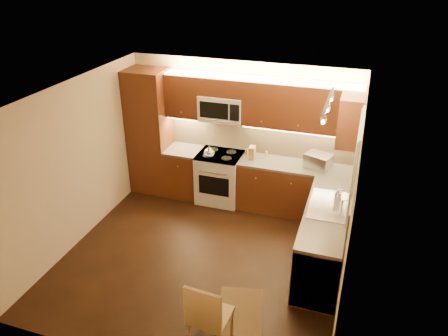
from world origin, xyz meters
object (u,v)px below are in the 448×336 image
(sink, at_px, (329,201))
(dining_chair, at_px, (210,314))
(soap_bottle, at_px, (338,194))
(stove, at_px, (220,177))
(toaster_oven, at_px, (318,161))
(knife_block, at_px, (252,153))
(microwave, at_px, (222,108))
(kettle, at_px, (209,151))

(sink, xyz_separation_m, dining_chair, (-1.03, -2.05, -0.49))
(soap_bottle, bearing_deg, stove, 158.89)
(sink, bearing_deg, dining_chair, -116.69)
(soap_bottle, distance_m, dining_chair, 2.56)
(sink, bearing_deg, toaster_oven, 104.67)
(sink, bearing_deg, stove, 150.64)
(stove, bearing_deg, dining_chair, -73.08)
(soap_bottle, bearing_deg, knife_block, 150.33)
(toaster_oven, height_order, knife_block, toaster_oven)
(microwave, xyz_separation_m, dining_chair, (0.97, -3.31, -1.23))
(kettle, height_order, knife_block, kettle)
(sink, height_order, soap_bottle, soap_bottle)
(knife_block, bearing_deg, sink, -42.20)
(toaster_oven, distance_m, dining_chair, 3.34)
(stove, distance_m, dining_chair, 3.32)
(kettle, distance_m, toaster_oven, 1.85)
(microwave, relative_size, toaster_oven, 1.86)
(stove, height_order, kettle, kettle)
(microwave, bearing_deg, soap_bottle, -27.19)
(toaster_oven, relative_size, dining_chair, 0.42)
(sink, distance_m, kettle, 2.35)
(stove, xyz_separation_m, microwave, (0.00, 0.14, 1.26))
(soap_bottle, relative_size, dining_chair, 0.21)
(knife_block, bearing_deg, microwave, 167.59)
(knife_block, height_order, dining_chair, knife_block)
(toaster_oven, relative_size, knife_block, 1.85)
(microwave, distance_m, knife_block, 0.92)
(microwave, xyz_separation_m, knife_block, (0.57, -0.10, -0.71))
(kettle, distance_m, dining_chair, 3.27)
(stove, distance_m, microwave, 1.27)
(microwave, distance_m, sink, 2.48)
(stove, bearing_deg, knife_block, 3.95)
(kettle, relative_size, soap_bottle, 1.00)
(soap_bottle, bearing_deg, kettle, 163.57)
(stove, bearing_deg, toaster_oven, 1.05)
(stove, distance_m, knife_block, 0.80)
(kettle, bearing_deg, knife_block, 2.93)
(kettle, height_order, dining_chair, kettle)
(soap_bottle, xyz_separation_m, dining_chair, (-1.14, -2.23, -0.52))
(stove, height_order, knife_block, knife_block)
(toaster_oven, distance_m, knife_block, 1.12)
(microwave, relative_size, soap_bottle, 3.69)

